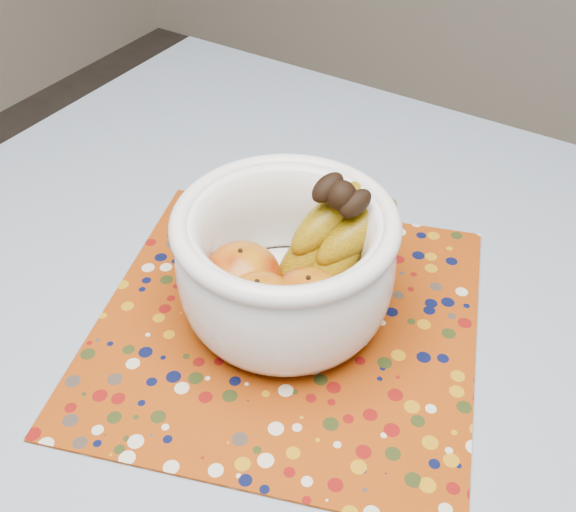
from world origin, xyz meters
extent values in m
cube|color=brown|center=(0.00, 0.00, 0.73)|extent=(1.20, 1.20, 0.04)
cylinder|color=brown|center=(-0.53, 0.53, 0.35)|extent=(0.06, 0.06, 0.71)
cube|color=slate|center=(0.00, 0.00, 0.76)|extent=(1.32, 1.32, 0.01)
cube|color=#883207|center=(-0.08, 0.10, 0.76)|extent=(0.53, 0.53, 0.00)
cylinder|color=white|center=(-0.09, 0.11, 0.77)|extent=(0.12, 0.12, 0.01)
cylinder|color=white|center=(-0.09, 0.11, 0.78)|extent=(0.17, 0.17, 0.01)
torus|color=white|center=(-0.09, 0.11, 0.90)|extent=(0.24, 0.24, 0.02)
ellipsoid|color=maroon|center=(-0.12, 0.08, 0.83)|extent=(0.09, 0.09, 0.08)
ellipsoid|color=maroon|center=(-0.05, 0.09, 0.83)|extent=(0.08, 0.08, 0.07)
ellipsoid|color=maroon|center=(-0.08, 0.05, 0.83)|extent=(0.08, 0.08, 0.08)
sphere|color=black|center=(-0.05, 0.17, 0.91)|extent=(0.03, 0.03, 0.03)
camera|label=1|loc=(0.20, -0.34, 1.32)|focal=42.00mm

